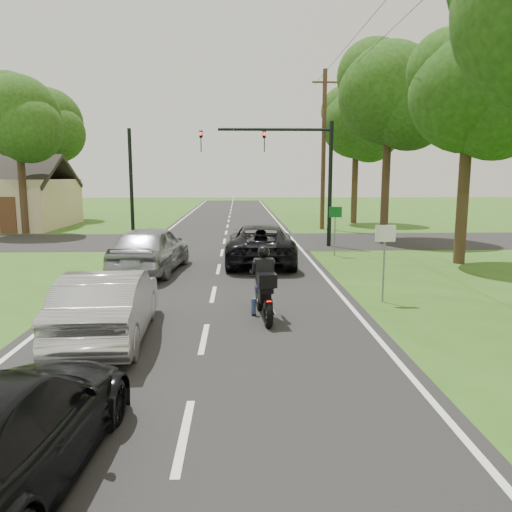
# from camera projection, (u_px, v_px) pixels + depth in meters

# --- Properties ---
(ground) EXTENTS (140.00, 140.00, 0.00)m
(ground) POSITION_uv_depth(u_px,v_px,m) (204.00, 339.00, 10.61)
(ground) COLOR #2F5618
(ground) RESTS_ON ground
(road) EXTENTS (8.00, 100.00, 0.01)m
(road) POSITION_uv_depth(u_px,v_px,m) (220.00, 260.00, 20.47)
(road) COLOR black
(road) RESTS_ON ground
(cross_road) EXTENTS (60.00, 7.00, 0.01)m
(cross_road) POSITION_uv_depth(u_px,v_px,m) (224.00, 241.00, 26.39)
(cross_road) COLOR black
(cross_road) RESTS_ON ground
(motorcycle_rider) EXTENTS (0.62, 2.10, 1.81)m
(motorcycle_rider) POSITION_uv_depth(u_px,v_px,m) (264.00, 291.00, 11.94)
(motorcycle_rider) COLOR black
(motorcycle_rider) RESTS_ON ground
(dark_suv) EXTENTS (2.75, 5.64, 1.54)m
(dark_suv) POSITION_uv_depth(u_px,v_px,m) (261.00, 244.00, 19.63)
(dark_suv) COLOR black
(dark_suv) RESTS_ON road
(silver_sedan) EXTENTS (1.82, 4.59, 1.49)m
(silver_sedan) POSITION_uv_depth(u_px,v_px,m) (108.00, 305.00, 10.48)
(silver_sedan) COLOR #BCBCC2
(silver_sedan) RESTS_ON road
(silver_suv) EXTENTS (2.51, 5.18, 1.70)m
(silver_suv) POSITION_uv_depth(u_px,v_px,m) (151.00, 249.00, 17.78)
(silver_suv) COLOR #9A9DA2
(silver_suv) RESTS_ON road
(dark_car_behind) EXTENTS (2.14, 4.71, 1.34)m
(dark_car_behind) POSITION_uv_depth(u_px,v_px,m) (0.00, 432.00, 5.42)
(dark_car_behind) COLOR black
(dark_car_behind) RESTS_ON road
(traffic_signal) EXTENTS (6.38, 0.44, 6.00)m
(traffic_signal) POSITION_uv_depth(u_px,v_px,m) (292.00, 161.00, 23.87)
(traffic_signal) COLOR black
(traffic_signal) RESTS_ON ground
(signal_pole_far) EXTENTS (0.20, 0.20, 6.00)m
(signal_pole_far) POSITION_uv_depth(u_px,v_px,m) (131.00, 184.00, 27.70)
(signal_pole_far) COLOR black
(signal_pole_far) RESTS_ON ground
(utility_pole_far) EXTENTS (1.60, 0.28, 10.00)m
(utility_pole_far) POSITION_uv_depth(u_px,v_px,m) (324.00, 150.00, 31.72)
(utility_pole_far) COLOR #503424
(utility_pole_far) RESTS_ON ground
(sign_white) EXTENTS (0.55, 0.07, 2.12)m
(sign_white) POSITION_uv_depth(u_px,v_px,m) (385.00, 245.00, 13.46)
(sign_white) COLOR slate
(sign_white) RESTS_ON ground
(sign_green) EXTENTS (0.55, 0.07, 2.12)m
(sign_green) POSITION_uv_depth(u_px,v_px,m) (335.00, 219.00, 21.36)
(sign_green) COLOR slate
(sign_green) RESTS_ON ground
(tree_row_c) EXTENTS (4.80, 4.65, 8.76)m
(tree_row_c) POSITION_uv_depth(u_px,v_px,m) (478.00, 100.00, 18.64)
(tree_row_c) COLOR #332316
(tree_row_c) RESTS_ON ground
(tree_row_d) EXTENTS (5.76, 5.58, 10.45)m
(tree_row_d) POSITION_uv_depth(u_px,v_px,m) (396.00, 99.00, 26.28)
(tree_row_d) COLOR #332316
(tree_row_d) RESTS_ON ground
(tree_row_e) EXTENTS (5.28, 5.12, 9.61)m
(tree_row_e) POSITION_uv_depth(u_px,v_px,m) (361.00, 127.00, 35.29)
(tree_row_e) COLOR #332316
(tree_row_e) RESTS_ON ground
(tree_left_near) EXTENTS (5.12, 4.96, 9.22)m
(tree_left_near) POSITION_uv_depth(u_px,v_px,m) (21.00, 121.00, 28.67)
(tree_left_near) COLOR #332316
(tree_left_near) RESTS_ON ground
(tree_left_far) EXTENTS (5.76, 5.58, 10.14)m
(tree_left_far) POSITION_uv_depth(u_px,v_px,m) (50.00, 127.00, 38.35)
(tree_left_far) COLOR #332316
(tree_left_far) RESTS_ON ground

